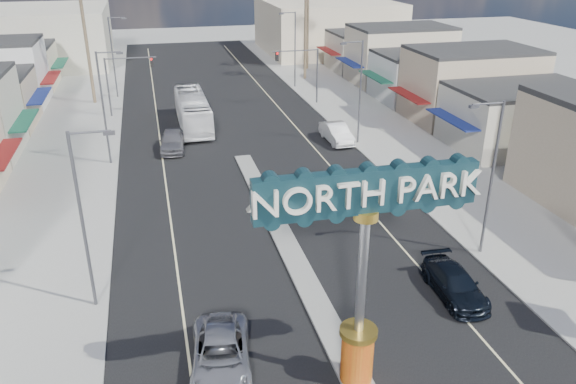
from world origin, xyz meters
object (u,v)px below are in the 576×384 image
traffic_signal_right (301,66)px  streetlight_r_mid (359,87)px  suv_left (221,354)px  suv_right (455,284)px  car_parked_right (336,133)px  streetlight_l_near (85,214)px  gateway_sign (364,256)px  streetlight_r_near (490,172)px  streetlight_l_far (114,53)px  traffic_signal_left (125,75)px  streetlight_l_mid (105,103)px  car_parked_left (172,141)px  city_bus (193,111)px  streetlight_r_far (294,46)px

traffic_signal_right → streetlight_r_mid: 14.07m
suv_left → suv_right: suv_left is taller
car_parked_right → traffic_signal_right: bearing=87.3°
traffic_signal_right → car_parked_right: traffic_signal_right is taller
streetlight_l_near → gateway_sign: bearing=-37.6°
car_parked_right → suv_left: bearing=-119.1°
traffic_signal_right → car_parked_right: size_ratio=1.19×
streetlight_r_near → suv_left: 17.27m
streetlight_l_far → traffic_signal_left: bearing=-81.1°
streetlight_l_mid → suv_right: 29.53m
gateway_sign → suv_left: bearing=157.9°
streetlight_l_near → car_parked_left: (4.93, 22.23, -4.21)m
streetlight_l_mid → streetlight_l_near: bearing=-90.0°
streetlight_r_mid → suv_right: bearing=-98.4°
streetlight_l_far → car_parked_right: bearing=-47.5°
streetlight_r_mid → streetlight_r_near: bearing=-90.0°
streetlight_l_far → streetlight_r_near: bearing=-63.6°
streetlight_r_near → gateway_sign: bearing=-142.4°
streetlight_r_near → streetlight_r_mid: 20.00m
streetlight_l_mid → streetlight_l_far: bearing=90.0°
streetlight_r_mid → suv_left: bearing=-121.1°
streetlight_l_near → streetlight_l_mid: bearing=90.0°
streetlight_l_mid → suv_right: (17.39, -23.47, -4.37)m
streetlight_l_near → car_parked_right: size_ratio=1.78×
traffic_signal_right → suv_left: size_ratio=1.14×
streetlight_l_far → car_parked_left: (4.93, -19.77, -4.21)m
streetlight_l_mid → traffic_signal_left: bearing=84.9°
streetlight_l_near → city_bus: streetlight_l_near is taller
streetlight_r_far → car_parked_right: size_ratio=1.78×
gateway_sign → car_parked_left: size_ratio=1.81×
traffic_signal_right → suv_left: (-14.39, -39.90, -3.54)m
traffic_signal_right → city_bus: bearing=-156.6°
suv_left → suv_right: (12.16, 2.44, -0.03)m
car_parked_left → streetlight_r_near: bearing=-48.3°
streetlight_l_near → streetlight_r_near: size_ratio=1.00×
gateway_sign → city_bus: 37.08m
streetlight_r_mid → suv_right: (-3.48, -23.47, -4.37)m
gateway_sign → car_parked_right: (8.89, 28.92, -5.10)m
streetlight_r_far → streetlight_l_far: bearing=180.0°
streetlight_l_near → suv_right: bearing=-11.3°
suv_left → traffic_signal_right: bearing=77.8°
streetlight_r_far → city_bus: size_ratio=0.79×
streetlight_r_near → car_parked_right: (-1.54, 20.90, -4.23)m
streetlight_l_near → streetlight_l_mid: size_ratio=1.00×
streetlight_l_mid → car_parked_left: streetlight_l_mid is taller
traffic_signal_right → streetlight_r_far: 8.14m
city_bus → traffic_signal_right: bearing=23.2°
suv_left → streetlight_l_far: bearing=103.9°
gateway_sign → streetlight_l_near: bearing=142.4°
streetlight_l_mid → traffic_signal_right: bearing=35.5°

